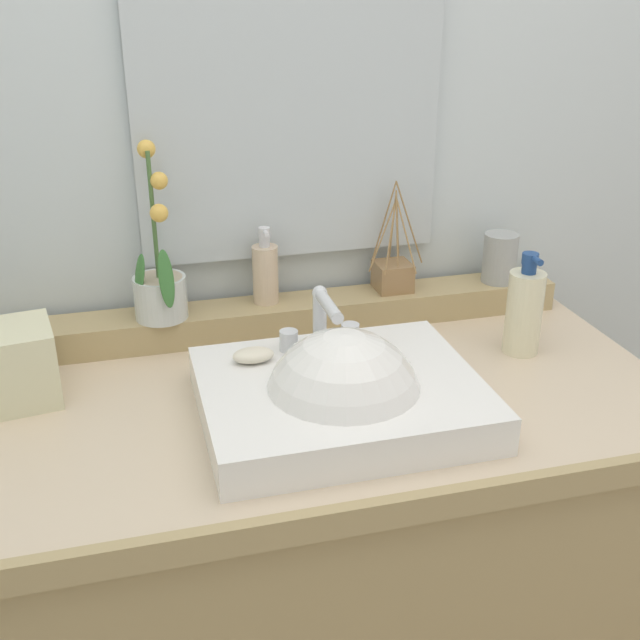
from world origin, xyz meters
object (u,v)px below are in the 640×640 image
(soap_dispenser, at_px, (265,272))
(tumbler_cup, at_px, (500,258))
(sink_basin, at_px, (342,403))
(reed_diffuser, at_px, (393,274))
(lotion_bottle, at_px, (524,310))
(potted_plant, at_px, (160,283))
(tissue_box, at_px, (14,365))
(soap_bar, at_px, (253,355))

(soap_dispenser, bearing_deg, tumbler_cup, -1.78)
(sink_basin, height_order, soap_dispenser, soap_dispenser)
(soap_dispenser, bearing_deg, sink_basin, -82.49)
(reed_diffuser, bearing_deg, lotion_bottle, -50.90)
(sink_basin, bearing_deg, lotion_bottle, 20.38)
(potted_plant, relative_size, soap_dispenser, 2.16)
(potted_plant, bearing_deg, sink_basin, -53.53)
(potted_plant, height_order, soap_dispenser, potted_plant)
(tissue_box, bearing_deg, reed_diffuser, 13.30)
(tumbler_cup, height_order, tissue_box, tumbler_cup)
(sink_basin, xyz_separation_m, lotion_bottle, (0.40, 0.15, 0.06))
(sink_basin, height_order, tissue_box, sink_basin)
(soap_dispenser, xyz_separation_m, reed_diffuser, (0.27, -0.00, -0.03))
(reed_diffuser, relative_size, tissue_box, 1.73)
(soap_bar, relative_size, lotion_bottle, 0.36)
(potted_plant, distance_m, tumbler_cup, 0.70)
(reed_diffuser, distance_m, lotion_bottle, 0.29)
(tumbler_cup, relative_size, lotion_bottle, 0.53)
(reed_diffuser, bearing_deg, soap_bar, -142.71)
(soap_bar, xyz_separation_m, tissue_box, (-0.39, 0.09, -0.01))
(soap_dispenser, height_order, reed_diffuser, reed_diffuser)
(lotion_bottle, bearing_deg, soap_bar, -175.98)
(soap_bar, distance_m, lotion_bottle, 0.52)
(lotion_bottle, bearing_deg, reed_diffuser, 129.10)
(soap_dispenser, relative_size, tumbler_cup, 1.47)
(tumbler_cup, bearing_deg, potted_plant, -179.19)
(reed_diffuser, bearing_deg, soap_dispenser, 179.83)
(lotion_bottle, xyz_separation_m, tissue_box, (-0.90, 0.05, -0.02))
(tumbler_cup, bearing_deg, lotion_bottle, -104.11)
(tumbler_cup, distance_m, reed_diffuser, 0.23)
(sink_basin, relative_size, lotion_bottle, 2.26)
(tumbler_cup, distance_m, tissue_box, 0.97)
(soap_bar, height_order, reed_diffuser, reed_diffuser)
(tumbler_cup, bearing_deg, reed_diffuser, 176.39)
(sink_basin, relative_size, potted_plant, 1.34)
(soap_bar, xyz_separation_m, tumbler_cup, (0.57, 0.24, 0.04))
(soap_bar, relative_size, tissue_box, 0.53)
(sink_basin, height_order, potted_plant, potted_plant)
(soap_dispenser, distance_m, lotion_bottle, 0.50)
(sink_basin, distance_m, tissue_box, 0.55)
(sink_basin, bearing_deg, tumbler_cup, 38.30)
(potted_plant, xyz_separation_m, lotion_bottle, (0.65, -0.20, -0.05))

